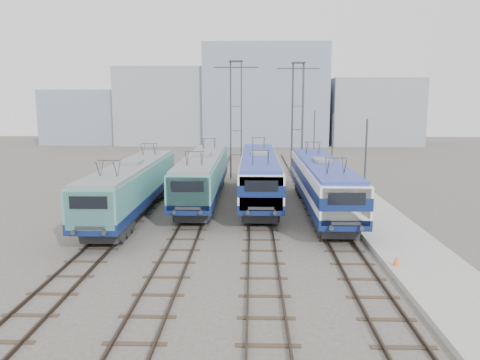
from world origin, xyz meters
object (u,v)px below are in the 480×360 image
object	(u,v)px
locomotive_far_right	(322,181)
locomotive_center_left	(203,174)
catenary_tower_west	(236,115)
mast_mid	(332,154)
locomotive_far_left	(132,184)
safety_cone	(396,261)
catenary_tower_east	(297,114)
locomotive_center_right	(259,173)
mast_front	(365,176)
mast_rear	(314,142)

from	to	relation	value
locomotive_far_right	locomotive_center_left	bearing A→B (deg)	159.89
catenary_tower_west	mast_mid	distance (m)	12.16
locomotive_far_left	safety_cone	bearing A→B (deg)	-34.84
locomotive_far_right	catenary_tower_east	distance (m)	17.46
locomotive_center_left	locomotive_center_right	bearing A→B (deg)	2.66
catenary_tower_east	mast_front	distance (m)	22.32
locomotive_far_left	mast_mid	size ratio (longest dim) A/B	2.60
catenary_tower_west	mast_front	distance (m)	22.00
catenary_tower_east	safety_cone	world-z (taller)	catenary_tower_east
locomotive_far_left	safety_cone	distance (m)	18.77
locomotive_far_left	mast_front	bearing A→B (deg)	-13.68
catenary_tower_east	mast_mid	bearing A→B (deg)	-78.14
locomotive_far_left	locomotive_center_right	bearing A→B (deg)	28.29
catenary_tower_west	mast_front	size ratio (longest dim) A/B	1.71
locomotive_far_right	catenary_tower_west	xyz separation A→B (m)	(-6.75, 14.92, 4.30)
locomotive_center_right	catenary_tower_west	world-z (taller)	catenary_tower_west
catenary_tower_west	catenary_tower_east	xyz separation A→B (m)	(6.50, 2.00, 0.00)
locomotive_center_right	mast_mid	distance (m)	7.30
locomotive_far_right	mast_front	xyz separation A→B (m)	(1.85, -5.08, 1.16)
locomotive_far_left	locomotive_far_right	world-z (taller)	locomotive_far_right
mast_mid	locomotive_center_right	bearing A→B (deg)	-151.70
locomotive_far_right	mast_mid	size ratio (longest dim) A/B	2.62
safety_cone	catenary_tower_east	bearing A→B (deg)	94.14
locomotive_center_left	mast_rear	bearing A→B (deg)	55.23
locomotive_far_left	catenary_tower_east	world-z (taller)	catenary_tower_east
locomotive_center_right	catenary_tower_east	xyz separation A→B (m)	(4.25, 13.42, 4.26)
mast_mid	catenary_tower_west	bearing A→B (deg)	137.07
locomotive_center_left	catenary_tower_west	distance (m)	12.62
mast_front	mast_mid	bearing A→B (deg)	90.00
mast_front	mast_rear	size ratio (longest dim) A/B	1.00
mast_rear	catenary_tower_west	bearing A→B (deg)	-155.06
locomotive_far_left	mast_rear	bearing A→B (deg)	52.86
locomotive_center_right	locomotive_far_left	bearing A→B (deg)	-151.71
catenary_tower_west	mast_rear	distance (m)	9.99
locomotive_center_left	catenary_tower_west	size ratio (longest dim) A/B	1.53
locomotive_far_left	mast_rear	distance (m)	25.45
locomotive_far_left	locomotive_center_left	xyz separation A→B (m)	(4.50, 4.63, 0.02)
catenary_tower_west	mast_rear	size ratio (longest dim) A/B	1.71
locomotive_center_left	mast_front	bearing A→B (deg)	-37.65
safety_cone	locomotive_center_right	bearing A→B (deg)	112.23
locomotive_far_right	mast_rear	distance (m)	19.05
locomotive_far_right	mast_mid	world-z (taller)	mast_mid
catenary_tower_east	mast_front	world-z (taller)	catenary_tower_east
mast_rear	locomotive_center_left	bearing A→B (deg)	-124.77
locomotive_far_right	mast_front	bearing A→B (deg)	-69.97
catenary_tower_west	locomotive_far_left	bearing A→B (deg)	-112.54
mast_mid	safety_cone	world-z (taller)	mast_mid
mast_front	mast_rear	world-z (taller)	same
safety_cone	mast_rear	bearing A→B (deg)	89.99
locomotive_far_right	catenary_tower_east	size ratio (longest dim) A/B	1.53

